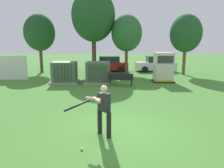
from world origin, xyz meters
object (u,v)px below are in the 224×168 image
Objects in this scene: transformer_mid_west at (98,73)px; parked_car_leftmost at (108,64)px; park_bench at (121,78)px; batter at (103,108)px; transformer_west at (64,73)px; generator_enclosure at (163,67)px; parked_car_left_of_center at (156,64)px; sports_ball at (82,149)px.

parked_car_leftmost is at bearing 84.13° from transformer_mid_west.
batter is at bearing -96.34° from park_bench.
transformer_west is 0.91× the size of generator_enclosure.
parked_car_leftmost is 0.99× the size of parked_car_left_of_center.
batter is 0.41× the size of parked_car_leftmost.
batter is (-0.94, -8.43, 0.44)m from park_bench.
sports_ball is at bearing -99.19° from park_bench.
sports_ball is 17.07m from parked_car_leftmost.
batter is 16.96m from parked_car_left_of_center.
transformer_mid_west is 1.14× the size of park_bench.
park_bench is 0.43× the size of parked_car_left_of_center.
sports_ball is (-4.92, -10.97, -1.09)m from generator_enclosure.
parked_car_left_of_center is at bearing 62.46° from park_bench.
generator_enclosure is 3.80m from park_bench.
transformer_mid_west is 10.58m from sports_ball.
park_bench is 7.73m from parked_car_leftmost.
parked_car_left_of_center is (4.99, 16.21, -0.22)m from batter.
transformer_west is 1.14× the size of park_bench.
transformer_mid_west is 8.77m from parked_car_left_of_center.
park_bench is 1.06× the size of batter.
parked_car_leftmost and parked_car_left_of_center have the same top height.
park_bench is (1.70, -1.16, -0.25)m from transformer_mid_west.
batter is at bearing -85.46° from transformer_mid_west.
transformer_west is at bearing -116.85° from parked_car_leftmost.
sports_ball is at bearing -91.65° from parked_car_leftmost.
transformer_west is 10.99m from sports_ball.
batter is 16.09m from parked_car_leftmost.
parked_car_left_of_center is at bearing 84.01° from generator_enclosure.
generator_enclosure is 6.25m from parked_car_left_of_center.
transformer_mid_west and parked_car_left_of_center have the same top height.
transformer_west reaches higher than park_bench.
parked_car_leftmost is (0.67, 6.50, -0.04)m from transformer_mid_west.
generator_enclosure is 12.07m from sports_ball.
transformer_west is 1.00× the size of transformer_mid_west.
transformer_west is 0.49× the size of parked_car_leftmost.
generator_enclosure is at bearing 2.68° from transformer_west.
parked_car_left_of_center is at bearing 72.02° from sports_ball.
batter is at bearing 58.90° from sports_ball.
transformer_mid_west is 6.53m from parked_car_leftmost.
generator_enclosure is 1.32× the size of batter.
transformer_west is 10.62m from parked_car_left_of_center.
parked_car_leftmost reaches higher than park_bench.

